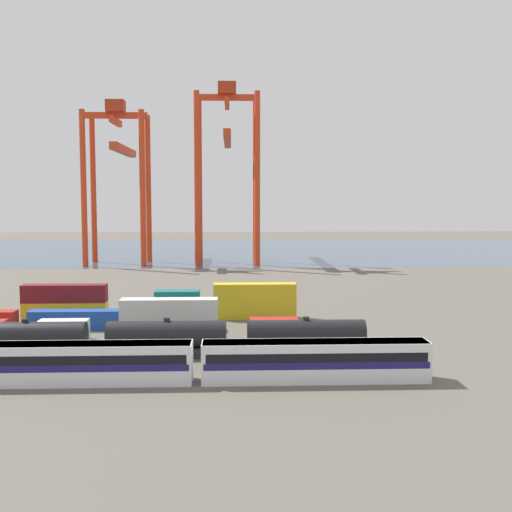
# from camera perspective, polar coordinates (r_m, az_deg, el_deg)

# --- Properties ---
(ground_plane) EXTENTS (420.00, 420.00, 0.00)m
(ground_plane) POSITION_cam_1_polar(r_m,az_deg,el_deg) (122.23, -7.25, -3.06)
(ground_plane) COLOR #5B564C
(harbour_water) EXTENTS (400.00, 110.00, 0.01)m
(harbour_water) POSITION_cam_1_polar(r_m,az_deg,el_deg) (212.87, -5.12, 0.51)
(harbour_water) COLOR #384C60
(harbour_water) RESTS_ON ground_plane
(passenger_train) EXTENTS (67.77, 3.14, 3.90)m
(passenger_train) POSITION_cam_1_polar(r_m,az_deg,el_deg) (62.60, -16.08, -9.27)
(passenger_train) COLOR silver
(passenger_train) RESTS_ON ground_plane
(freight_tank_row) EXTENTS (60.14, 2.94, 4.40)m
(freight_tank_row) POSITION_cam_1_polar(r_m,az_deg,el_deg) (72.10, -14.39, -7.36)
(freight_tank_row) COLOR #232326
(freight_tank_row) RESTS_ON ground_plane
(shipping_container_2) EXTENTS (6.04, 2.44, 2.60)m
(shipping_container_2) POSITION_cam_1_polar(r_m,az_deg,el_deg) (81.62, -17.21, -6.52)
(shipping_container_2) COLOR silver
(shipping_container_2) RESTS_ON ground_plane
(shipping_container_3) EXTENTS (12.10, 2.44, 2.60)m
(shipping_container_3) POSITION_cam_1_polar(r_m,az_deg,el_deg) (79.26, -7.93, -6.68)
(shipping_container_3) COLOR #197538
(shipping_container_3) RESTS_ON ground_plane
(shipping_container_4) EXTENTS (12.10, 2.44, 2.60)m
(shipping_container_4) POSITION_cam_1_polar(r_m,az_deg,el_deg) (78.77, -7.96, -4.83)
(shipping_container_4) COLOR silver
(shipping_container_4) RESTS_ON shipping_container_3
(shipping_container_5) EXTENTS (6.04, 2.44, 2.60)m
(shipping_container_5) POSITION_cam_1_polar(r_m,az_deg,el_deg) (79.05, 1.65, -6.66)
(shipping_container_5) COLOR #AD211C
(shipping_container_5) RESTS_ON ground_plane
(shipping_container_8) EXTENTS (12.10, 2.44, 2.60)m
(shipping_container_8) POSITION_cam_1_polar(r_m,az_deg,el_deg) (88.11, -16.27, -5.63)
(shipping_container_8) COLOR #1C4299
(shipping_container_8) RESTS_ON ground_plane
(shipping_container_9) EXTENTS (6.04, 2.44, 2.60)m
(shipping_container_9) POSITION_cam_1_polar(r_m,az_deg,el_deg) (85.82, -7.20, -5.75)
(shipping_container_9) COLOR #146066
(shipping_container_9) RESTS_ON ground_plane
(shipping_container_10) EXTENTS (6.04, 2.44, 2.60)m
(shipping_container_10) POSITION_cam_1_polar(r_m,az_deg,el_deg) (85.36, -7.22, -4.03)
(shipping_container_10) COLOR #146066
(shipping_container_10) RESTS_ON shipping_container_9
(shipping_container_13) EXTENTS (12.10, 2.44, 2.60)m
(shipping_container_13) POSITION_cam_1_polar(r_m,az_deg,el_deg) (95.31, -17.08, -4.83)
(shipping_container_13) COLOR gold
(shipping_container_13) RESTS_ON ground_plane
(shipping_container_14) EXTENTS (12.10, 2.44, 2.60)m
(shipping_container_14) POSITION_cam_1_polar(r_m,az_deg,el_deg) (94.90, -17.13, -3.29)
(shipping_container_14) COLOR maroon
(shipping_container_14) RESTS_ON shipping_container_13
(shipping_container_15) EXTENTS (6.04, 2.44, 2.60)m
(shipping_container_15) POSITION_cam_1_polar(r_m,az_deg,el_deg) (92.74, -8.74, -4.94)
(shipping_container_15) COLOR silver
(shipping_container_15) RESTS_ON ground_plane
(shipping_container_16) EXTENTS (12.10, 2.44, 2.60)m
(shipping_container_16) POSITION_cam_1_polar(r_m,az_deg,el_deg) (92.21, -0.10, -4.93)
(shipping_container_16) COLOR gold
(shipping_container_16) RESTS_ON ground_plane
(shipping_container_17) EXTENTS (12.10, 2.44, 2.60)m
(shipping_container_17) POSITION_cam_1_polar(r_m,az_deg,el_deg) (91.79, -0.10, -3.34)
(shipping_container_17) COLOR gold
(shipping_container_17) RESTS_ON shipping_container_16
(gantry_crane_west) EXTENTS (16.71, 34.62, 43.57)m
(gantry_crane_west) POSITION_cam_1_polar(r_m,az_deg,el_deg) (174.02, -12.49, 8.08)
(gantry_crane_west) COLOR red
(gantry_crane_west) RESTS_ON ground_plane
(gantry_crane_central) EXTENTS (17.22, 40.12, 48.43)m
(gantry_crane_central) POSITION_cam_1_polar(r_m,az_deg,el_deg) (172.16, -2.64, 9.18)
(gantry_crane_central) COLOR red
(gantry_crane_central) RESTS_ON ground_plane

